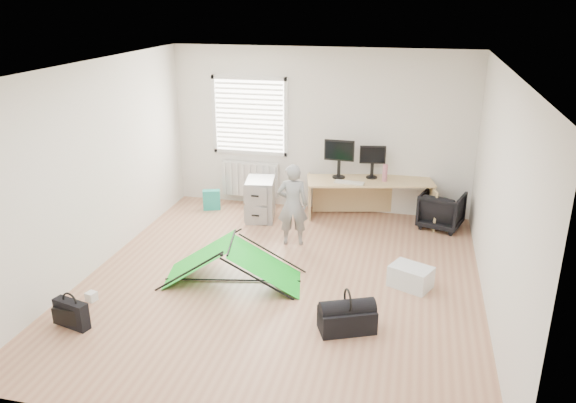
% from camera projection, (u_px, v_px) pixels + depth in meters
% --- Properties ---
extents(ground, '(5.50, 5.50, 0.00)m').
position_uv_depth(ground, '(281.00, 281.00, 7.22)').
color(ground, '#AC795B').
rests_on(ground, ground).
extents(back_wall, '(5.00, 0.02, 2.70)m').
position_uv_depth(back_wall, '(320.00, 131.00, 9.26)').
color(back_wall, silver).
rests_on(back_wall, ground).
extents(window, '(1.20, 0.06, 1.20)m').
position_uv_depth(window, '(250.00, 116.00, 9.41)').
color(window, silver).
rests_on(window, back_wall).
extents(radiator, '(1.00, 0.12, 0.60)m').
position_uv_depth(radiator, '(250.00, 179.00, 9.76)').
color(radiator, silver).
rests_on(radiator, back_wall).
extents(desk, '(2.08, 1.06, 0.68)m').
position_uv_depth(desk, '(369.00, 200.00, 9.09)').
color(desk, tan).
rests_on(desk, ground).
extents(filing_cabinet, '(0.53, 0.65, 0.68)m').
position_uv_depth(filing_cabinet, '(260.00, 199.00, 9.12)').
color(filing_cabinet, gray).
rests_on(filing_cabinet, ground).
extents(monitor_left, '(0.48, 0.12, 0.46)m').
position_uv_depth(monitor_left, '(339.00, 164.00, 9.01)').
color(monitor_left, black).
rests_on(monitor_left, desk).
extents(monitor_right, '(0.42, 0.16, 0.39)m').
position_uv_depth(monitor_right, '(372.00, 166.00, 9.01)').
color(monitor_right, black).
rests_on(monitor_right, desk).
extents(keyboard, '(0.48, 0.20, 0.02)m').
position_uv_depth(keyboard, '(349.00, 183.00, 8.81)').
color(keyboard, beige).
rests_on(keyboard, desk).
extents(thermos, '(0.10, 0.10, 0.27)m').
position_uv_depth(thermos, '(385.00, 173.00, 8.87)').
color(thermos, '#A95E70').
rests_on(thermos, desk).
extents(office_chair, '(0.78, 0.79, 0.58)m').
position_uv_depth(office_chair, '(441.00, 210.00, 8.80)').
color(office_chair, black).
rests_on(office_chair, ground).
extents(person, '(0.50, 0.38, 1.22)m').
position_uv_depth(person, '(293.00, 205.00, 8.11)').
color(person, gray).
rests_on(person, ground).
extents(kite, '(1.87, 1.09, 0.54)m').
position_uv_depth(kite, '(232.00, 262.00, 7.12)').
color(kite, '#12C523').
rests_on(kite, ground).
extents(storage_crate, '(0.59, 0.52, 0.28)m').
position_uv_depth(storage_crate, '(411.00, 277.00, 7.04)').
color(storage_crate, silver).
rests_on(storage_crate, ground).
extents(tote_bag, '(0.31, 0.21, 0.34)m').
position_uv_depth(tote_bag, '(212.00, 200.00, 9.58)').
color(tote_bag, teal).
rests_on(tote_bag, ground).
extents(laptop_bag, '(0.44, 0.23, 0.32)m').
position_uv_depth(laptop_bag, '(72.00, 314.00, 6.18)').
color(laptop_bag, black).
rests_on(laptop_bag, ground).
extents(white_box, '(0.14, 0.14, 0.11)m').
position_uv_depth(white_box, '(91.00, 297.00, 6.74)').
color(white_box, silver).
rests_on(white_box, ground).
extents(duffel_bag, '(0.68, 0.52, 0.26)m').
position_uv_depth(duffel_bag, '(347.00, 320.00, 6.11)').
color(duffel_bag, black).
rests_on(duffel_bag, ground).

